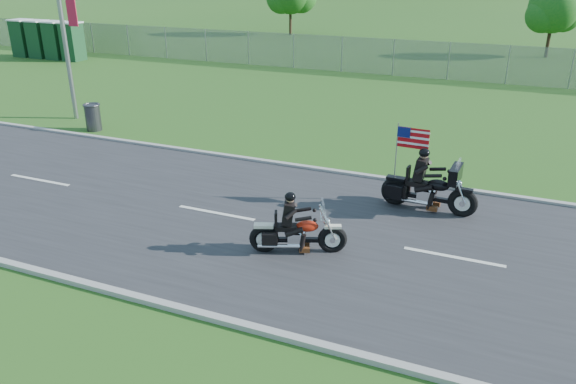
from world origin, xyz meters
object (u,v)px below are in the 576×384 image
at_px(porta_toilet_b, 55,41).
at_px(motorcycle_lead, 297,234).
at_px(porta_toilet_a, 72,42).
at_px(porta_toilet_d, 23,39).
at_px(porta_toilet_c, 39,40).
at_px(motorcycle_follow, 428,190).
at_px(trash_can, 93,118).

relative_size(porta_toilet_b, motorcycle_lead, 1.09).
bearing_deg(motorcycle_lead, porta_toilet_a, 119.80).
bearing_deg(porta_toilet_d, porta_toilet_b, 0.00).
height_order(porta_toilet_b, porta_toilet_d, same).
distance_m(porta_toilet_b, motorcycle_lead, 30.12).
distance_m(porta_toilet_c, motorcycle_lead, 31.25).
bearing_deg(motorcycle_lead, porta_toilet_d, 124.43).
bearing_deg(motorcycle_lead, motorcycle_follow, 34.43).
bearing_deg(porta_toilet_b, porta_toilet_d, 180.00).
distance_m(porta_toilet_c, trash_can, 19.03).
height_order(porta_toilet_b, trash_can, porta_toilet_b).
xyz_separation_m(porta_toilet_b, porta_toilet_c, (-1.40, 0.00, 0.00)).
xyz_separation_m(porta_toilet_b, motorcycle_lead, (24.08, -18.08, -0.68)).
distance_m(porta_toilet_a, motorcycle_follow, 28.97).
relative_size(porta_toilet_b, porta_toilet_d, 1.00).
xyz_separation_m(porta_toilet_c, motorcycle_follow, (27.79, -14.65, -0.57)).
relative_size(porta_toilet_d, trash_can, 2.31).
xyz_separation_m(porta_toilet_b, motorcycle_follow, (26.39, -14.65, -0.57)).
bearing_deg(porta_toilet_c, porta_toilet_d, 180.00).
height_order(porta_toilet_c, porta_toilet_d, same).
distance_m(porta_toilet_c, porta_toilet_d, 1.40).
bearing_deg(porta_toilet_a, porta_toilet_d, 180.00).
relative_size(porta_toilet_a, trash_can, 2.31).
height_order(porta_toilet_b, porta_toilet_c, same).
bearing_deg(motorcycle_follow, trash_can, 172.06).
height_order(porta_toilet_a, porta_toilet_b, same).
relative_size(porta_toilet_a, porta_toilet_d, 1.00).
bearing_deg(porta_toilet_a, motorcycle_lead, -38.57).
xyz_separation_m(porta_toilet_a, porta_toilet_b, (-1.40, 0.00, 0.00)).
distance_m(porta_toilet_b, porta_toilet_d, 2.80).
height_order(porta_toilet_d, trash_can, porta_toilet_d).
distance_m(porta_toilet_d, motorcycle_follow, 32.67).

